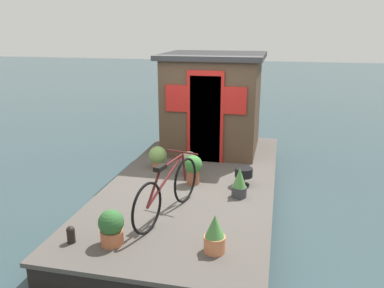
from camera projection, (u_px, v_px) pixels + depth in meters
name	position (u px, v px, depth m)	size (l,w,h in m)	color
ground_plane	(194.00, 197.00, 7.07)	(60.00, 60.00, 0.00)	#2D4247
houseboat_deck	(194.00, 188.00, 7.02)	(5.96, 2.78, 0.36)	#4C4742
houseboat_cabin	(213.00, 102.00, 8.41)	(1.99, 2.10, 2.06)	#4C3828
bicycle	(168.00, 190.00, 5.50)	(1.72, 0.58, 0.83)	black
potted_plant_lavender	(111.00, 227.00, 4.81)	(0.32, 0.32, 0.45)	#B2603D
potted_plant_ivy	(215.00, 234.00, 4.65)	(0.26, 0.26, 0.48)	#C6754C
potted_plant_mint	(193.00, 168.00, 6.67)	(0.31, 0.31, 0.50)	#935138
potted_plant_rosemary	(239.00, 183.00, 6.16)	(0.24, 0.24, 0.49)	#38383D
potted_plant_fern	(189.00, 162.00, 7.09)	(0.29, 0.29, 0.44)	#38383D
potted_plant_sage	(158.00, 157.00, 7.41)	(0.34, 0.34, 0.43)	#B2603D
charcoal_grill	(244.00, 173.00, 6.62)	(0.30, 0.30, 0.31)	black
mooring_bollard	(71.00, 234.00, 4.87)	(0.11, 0.11, 0.22)	black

